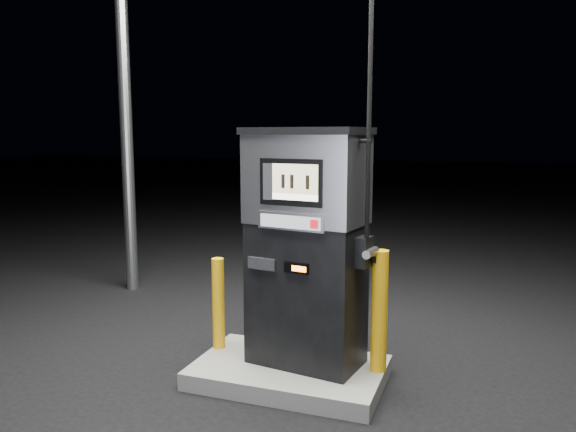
% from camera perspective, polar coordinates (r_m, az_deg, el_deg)
% --- Properties ---
extents(ground, '(80.00, 80.00, 0.00)m').
position_cam_1_polar(ground, '(5.04, 0.11, -16.38)').
color(ground, black).
rests_on(ground, ground).
extents(pump_island, '(1.60, 1.00, 0.15)m').
position_cam_1_polar(pump_island, '(5.00, 0.11, -15.60)').
color(pump_island, slate).
rests_on(pump_island, ground).
extents(fuel_dispenser, '(1.15, 0.74, 4.16)m').
position_cam_1_polar(fuel_dispenser, '(4.72, 1.93, -2.97)').
color(fuel_dispenser, black).
rests_on(fuel_dispenser, pump_island).
extents(bollard_left, '(0.13, 0.13, 0.84)m').
position_cam_1_polar(bollard_left, '(5.23, -7.09, -8.79)').
color(bollard_left, '#FFB40E').
rests_on(bollard_left, pump_island).
extents(bollard_right, '(0.14, 0.14, 1.02)m').
position_cam_1_polar(bollard_right, '(4.74, 9.26, -9.52)').
color(bollard_right, '#FFB40E').
rests_on(bollard_right, pump_island).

